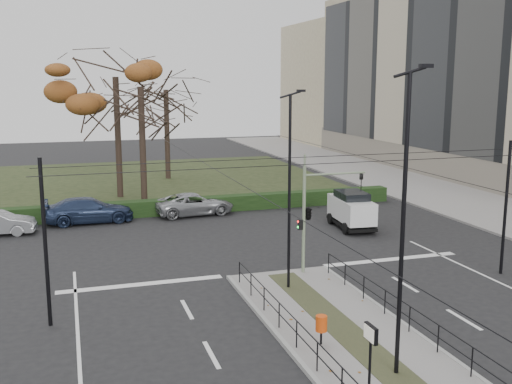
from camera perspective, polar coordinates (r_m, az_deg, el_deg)
ground at (r=22.78m, az=6.34°, el=-11.51°), size 140.00×140.00×0.00m
median_island at (r=20.68m, az=9.22°, el=-13.75°), size 4.40×15.00×0.14m
sidewalk_east at (r=49.86m, az=15.10°, el=0.40°), size 8.00×90.00×0.14m
park at (r=52.02m, az=-14.38°, el=0.83°), size 38.00×26.00×0.10m
hedge at (r=38.79m, az=-13.22°, el=-1.69°), size 38.00×1.00×1.00m
apartment_block at (r=56.70m, az=23.21°, el=11.59°), size 13.09×52.10×21.64m
median_railing at (r=20.24m, az=9.43°, el=-11.51°), size 4.14×13.24×0.92m
catenary at (r=23.18m, az=4.89°, el=-2.23°), size 20.00×34.00×6.00m
traffic_light at (r=26.38m, az=5.14°, el=-1.84°), size 3.21×1.85×4.73m
litter_bin at (r=19.82m, az=6.24°, el=-12.38°), size 0.38×0.38×0.96m
info_panel at (r=16.17m, az=10.85°, el=-13.92°), size 0.13×0.58×2.22m
streetlamp_median_near at (r=17.15m, az=13.88°, el=-2.90°), size 0.74×0.15×8.84m
streetlamp_median_far at (r=23.99m, az=3.24°, el=0.22°), size 0.67×0.14×8.06m
parked_car_third at (r=37.86m, az=-15.65°, el=-1.68°), size 5.41×2.38×1.55m
parked_car_fourth at (r=38.83m, az=-5.87°, el=-1.14°), size 5.27×2.81×1.41m
white_van at (r=35.45m, az=9.07°, el=-1.61°), size 2.14×4.09×2.18m
rust_tree at (r=44.59m, az=-13.24°, el=10.61°), size 8.37×8.37×11.46m
bare_tree_center at (r=52.52m, az=-8.57°, el=9.00°), size 6.30×6.30×10.22m
bare_tree_near at (r=42.04m, az=-10.91°, el=9.02°), size 6.45×6.45×10.69m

